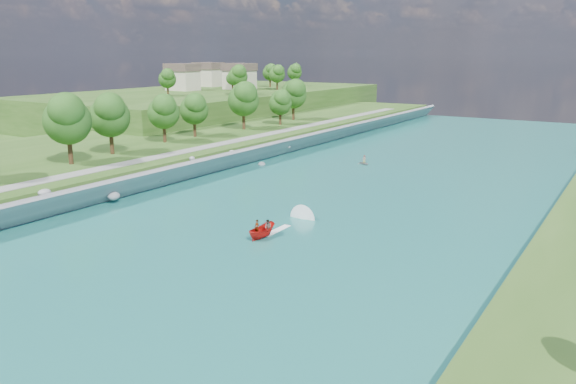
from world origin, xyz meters
The scene contains 11 objects.
ground centered at (0.00, 0.00, 0.00)m, with size 260.00×260.00×0.00m, color #2D5119.
river_water centered at (0.00, 20.00, 0.05)m, with size 55.00×240.00×0.10m, color #1B675B.
berm_west centered at (-50.00, 20.00, 1.75)m, with size 45.00×240.00×3.50m, color #2D5119.
ridge_west centered at (-82.50, 95.00, 4.50)m, with size 60.00×120.00×9.00m, color #2D5119.
riprap_bank centered at (-25.85, 19.06, 1.80)m, with size 4.42×236.00×4.20m.
riverside_path centered at (-32.50, 20.00, 3.55)m, with size 3.00×200.00×0.10m, color gray.
ridge_houses centered at (-88.67, 100.00, 13.31)m, with size 29.50×29.50×8.40m.
trees_west centered at (-42.02, 10.30, 9.47)m, with size 16.47×151.45×13.73m.
trees_ridge centered at (-71.10, 100.34, 13.58)m, with size 19.94×64.83×9.84m.
motorboat centered at (0.84, 3.79, 0.82)m, with size 3.60×18.95×2.13m.
raft centered at (-7.82, 48.26, 0.49)m, with size 3.15×2.97×1.73m.
Camera 1 is at (35.95, -47.19, 20.45)m, focal length 35.00 mm.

